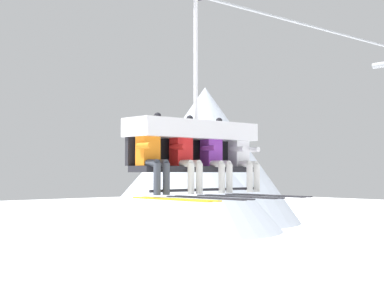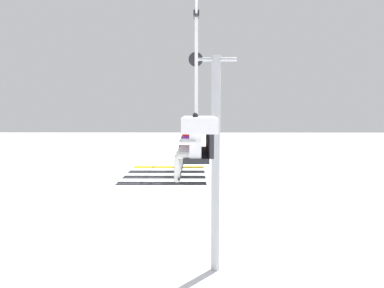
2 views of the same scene
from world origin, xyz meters
TOP-DOWN VIEW (x-y plane):
  - lift_tower_near at (-6.30, -0.02)m, footprint 0.36×1.88m
  - lift_cable at (1.21, -0.80)m, footprint 17.03×0.05m
  - chairlift_chair at (0.58, -0.73)m, footprint 2.44×0.74m
  - skier_orange at (-0.43, -0.94)m, footprint 0.48×1.70m
  - skier_red at (0.25, -0.94)m, footprint 0.48×1.70m
  - skier_purple at (0.92, -0.94)m, footprint 0.48×1.70m
  - skier_white at (1.59, -0.95)m, footprint 0.46×1.70m

SIDE VIEW (x-z plane):
  - lift_tower_near at x=-6.30m, z-range 0.17..8.96m
  - skier_white at x=1.59m, z-range 5.20..6.43m
  - skier_orange at x=-0.43m, z-range 5.16..6.50m
  - skier_red at x=0.25m, z-range 5.16..6.50m
  - skier_purple at x=0.92m, z-range 5.16..6.50m
  - chairlift_chair at x=0.58m, z-range 4.46..7.79m
  - lift_cable at x=1.21m, z-range 8.49..8.54m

